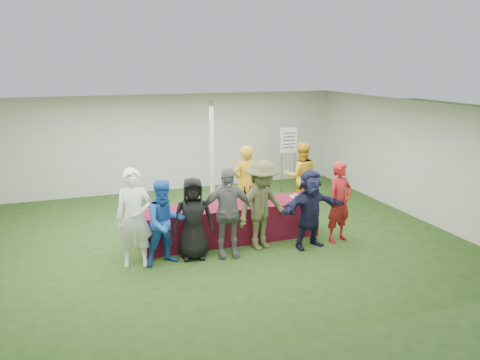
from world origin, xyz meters
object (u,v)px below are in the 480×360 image
object	(u,v)px
customer_3	(227,212)
customer_5	(310,209)
staff_pourer	(245,183)
customer_1	(165,223)
serving_table	(231,222)
wine_list_sign	(289,145)
customer_4	(262,205)
customer_6	(340,202)
customer_0	(134,218)
dump_bucket	(308,196)
customer_2	(193,219)
staff_back	(301,176)

from	to	relation	value
customer_3	customer_5	xyz separation A→B (m)	(1.65, -0.12, -0.07)
staff_pourer	customer_1	xyz separation A→B (m)	(-2.17, -1.82, -0.09)
serving_table	staff_pourer	xyz separation A→B (m)	(0.71, 1.10, 0.49)
wine_list_sign	customer_1	xyz separation A→B (m)	(-4.16, -3.71, -0.54)
staff_pourer	customer_1	size ratio (longest dim) A/B	1.12
wine_list_sign	customer_4	world-z (taller)	wine_list_sign
serving_table	customer_6	distance (m)	2.24
customer_0	customer_3	xyz separation A→B (m)	(1.67, -0.15, -0.03)
dump_bucket	customer_2	bearing A→B (deg)	-170.82
customer_6	wine_list_sign	bearing A→B (deg)	64.34
serving_table	customer_2	distance (m)	1.20
customer_3	customer_6	bearing A→B (deg)	6.15
staff_pourer	customer_0	xyz separation A→B (m)	(-2.69, -1.71, 0.02)
serving_table	staff_back	size ratio (longest dim) A/B	2.16
staff_back	customer_3	world-z (taller)	customer_3
customer_1	customer_5	bearing A→B (deg)	-13.10
serving_table	customer_0	world-z (taller)	customer_0
dump_bucket	customer_4	size ratio (longest dim) A/B	0.14
wine_list_sign	customer_2	distance (m)	5.16
customer_0	customer_5	xyz separation A→B (m)	(3.32, -0.26, -0.11)
dump_bucket	staff_back	world-z (taller)	staff_back
serving_table	customer_0	distance (m)	2.14
serving_table	customer_3	xyz separation A→B (m)	(-0.32, -0.75, 0.48)
wine_list_sign	customer_6	xyz separation A→B (m)	(-0.64, -3.76, -0.49)
staff_pourer	customer_2	xyz separation A→B (m)	(-1.64, -1.74, -0.10)
customer_2	staff_pourer	bearing A→B (deg)	56.25
dump_bucket	customer_6	xyz separation A→B (m)	(0.43, -0.55, -0.02)
staff_pourer	customer_5	bearing A→B (deg)	93.94
customer_2	customer_3	bearing A→B (deg)	-0.96
staff_back	serving_table	bearing A→B (deg)	44.37
staff_pourer	customer_4	distance (m)	1.75
staff_back	customer_3	distance (m)	3.38
customer_1	customer_6	bearing A→B (deg)	-10.88
dump_bucket	customer_2	size ratio (longest dim) A/B	0.16
serving_table	staff_pourer	world-z (taller)	staff_pourer
customer_2	customer_5	xyz separation A→B (m)	(2.27, -0.23, 0.01)
serving_table	customer_2	bearing A→B (deg)	-145.89
customer_0	customer_4	xyz separation A→B (m)	(2.42, -0.02, -0.01)
customer_0	customer_1	size ratio (longest dim) A/B	1.14
staff_back	customer_4	distance (m)	2.76
customer_0	customer_6	xyz separation A→B (m)	(4.04, -0.17, -0.07)
customer_0	wine_list_sign	bearing A→B (deg)	48.42
customer_2	customer_6	distance (m)	2.99
staff_pourer	customer_1	world-z (taller)	staff_pourer
serving_table	dump_bucket	bearing A→B (deg)	-7.71
customer_2	customer_4	size ratio (longest dim) A/B	0.87
wine_list_sign	customer_3	distance (m)	4.83
staff_pourer	customer_0	size ratio (longest dim) A/B	0.98
customer_0	customer_6	distance (m)	4.04
customer_6	customer_0	bearing A→B (deg)	161.64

